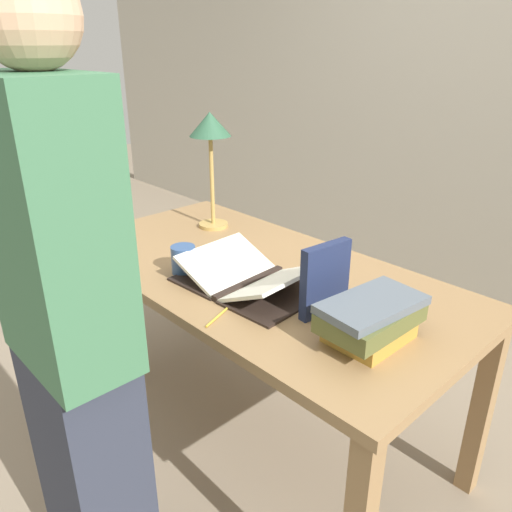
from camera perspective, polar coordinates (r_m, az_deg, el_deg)
The scene contains 10 objects.
ground_plane at distance 2.21m, azimuth -0.08°, elevation -18.93°, with size 12.00×12.00×0.00m, color gray.
wall_back at distance 3.19m, azimuth 25.92°, elevation 17.79°, with size 8.00×0.06×2.60m.
reading_desk at distance 1.84m, azimuth -0.09°, elevation -3.92°, with size 1.58×0.80×0.73m.
open_book at distance 1.67m, azimuth -0.81°, elevation -2.53°, with size 0.49×0.35×0.10m.
book_stack_tall at distance 1.40m, azimuth 12.96°, elevation -7.01°, with size 0.20×0.31×0.12m.
book_standing_upright at distance 1.48m, azimuth 7.90°, elevation -2.66°, with size 0.05×0.18×0.22m.
reading_lamp at distance 2.13m, azimuth -5.25°, elevation 13.64°, with size 0.17×0.17×0.50m.
coffee_mug at distance 1.77m, azimuth -8.27°, elevation -0.43°, with size 0.11×0.09×0.10m.
pencil at distance 1.51m, azimuth -4.00°, elevation -6.57°, with size 0.06×0.16×0.01m.
person_reader at distance 1.30m, azimuth -20.19°, elevation -9.62°, with size 0.36×0.22×1.63m.
Camera 1 is at (1.19, -1.12, 1.48)m, focal length 35.00 mm.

